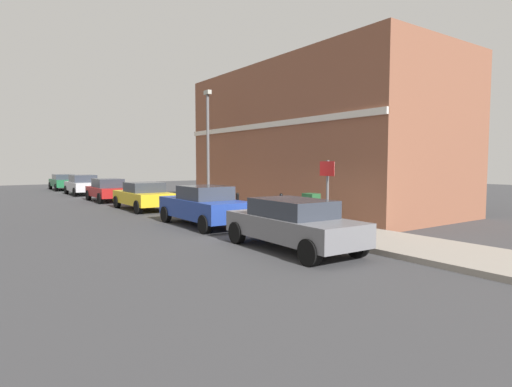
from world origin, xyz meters
The scene contains 14 objects.
ground centered at (0.00, 0.00, 0.00)m, with size 80.00×80.00×0.00m, color #38383A.
sidewalk centered at (1.82, 6.00, 0.07)m, with size 2.76×30.00×0.15m, color gray.
corner_building centered at (6.53, 4.85, 3.51)m, with size 6.76×13.70×7.02m.
car_grey centered at (-0.95, -2.09, 0.74)m, with size 1.91×4.39×1.39m.
car_blue centered at (-0.87, 3.16, 0.77)m, with size 1.85×4.41×1.51m.
car_yellow centered at (-0.80, 9.67, 0.72)m, with size 1.90×4.27×1.40m.
car_red centered at (-0.99, 15.39, 0.73)m, with size 1.81×3.96×1.41m.
car_silver centered at (-0.99, 21.81, 0.77)m, with size 1.91×4.15×1.49m.
car_green centered at (-1.05, 28.60, 0.73)m, with size 1.94×4.41×1.37m.
utility_cabinet centered at (1.78, 0.12, 0.68)m, with size 0.46×0.61×1.15m.
bollard_near_cabinet centered at (1.88, 1.93, 0.70)m, with size 0.14×0.14×1.04m.
bollard_far_kerb centered at (0.69, 3.21, 0.70)m, with size 0.14×0.14×1.04m.
street_sign centered at (0.74, -1.71, 1.66)m, with size 0.08×0.60×2.30m.
lamppost centered at (1.63, 7.33, 3.30)m, with size 0.20×0.44×5.72m.
Camera 1 is at (-8.23, -10.68, 2.38)m, focal length 29.19 mm.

